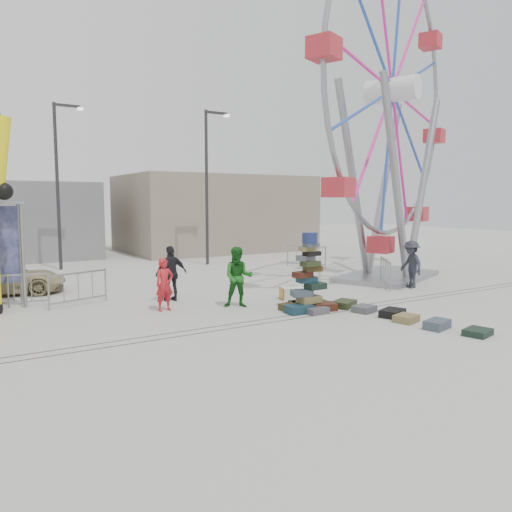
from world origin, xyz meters
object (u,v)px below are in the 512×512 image
pedestrian_red (165,285)px  steamer_trunk (293,293)px  barricade_wheel_back (306,256)px  pedestrian_green (238,277)px  barricade_wheel_front (385,273)px  barricade_dummy_c (78,288)px  suitcase_tower (308,289)px  pedestrian_black (171,274)px  barricade_dummy_b (14,291)px  ferris_wheel (391,115)px  pedestrian_grey (411,264)px  lamp_post_left (59,177)px  lamp_post_right (208,179)px  parked_suv (7,279)px

pedestrian_red → steamer_trunk: bearing=-12.8°
barricade_wheel_back → pedestrian_green: bearing=-84.8°
steamer_trunk → barricade_wheel_front: 4.45m
steamer_trunk → pedestrian_red: bearing=-169.2°
barricade_dummy_c → suitcase_tower: bearing=-55.9°
pedestrian_black → barricade_dummy_c: bearing=-18.2°
suitcase_tower → barricade_dummy_b: 9.18m
ferris_wheel → barricade_dummy_b: size_ratio=7.02×
pedestrian_grey → barricade_wheel_front: bearing=-114.6°
pedestrian_red → lamp_post_left: bearing=88.8°
lamp_post_right → barricade_wheel_back: size_ratio=4.00×
lamp_post_left → pedestrian_black: bearing=-81.1°
suitcase_tower → steamer_trunk: (0.68, 1.73, -0.47)m
barricade_dummy_b → pedestrian_red: size_ratio=1.24×
ferris_wheel → barricade_dummy_c: ferris_wheel is taller
lamp_post_right → pedestrian_green: size_ratio=4.18×
parked_suv → suitcase_tower: bearing=-121.8°
lamp_post_left → parked_suv: (-3.00, -5.85, -3.93)m
ferris_wheel → barricade_dummy_b: bearing=150.7°
lamp_post_left → barricade_dummy_b: size_ratio=4.00×
suitcase_tower → barricade_wheel_back: (6.12, 8.11, -0.12)m
steamer_trunk → barricade_dummy_b: 8.98m
barricade_dummy_c → pedestrian_black: bearing=-36.2°
steamer_trunk → barricade_wheel_front: size_ratio=0.42×
suitcase_tower → ferris_wheel: ferris_wheel is taller
pedestrian_green → pedestrian_black: size_ratio=1.03×
suitcase_tower → pedestrian_red: size_ratio=1.49×
barricade_dummy_c → parked_suv: same height
lamp_post_left → barricade_wheel_back: size_ratio=4.00×
barricade_wheel_back → barricade_wheel_front: bearing=-44.1°
barricade_wheel_front → barricade_wheel_back: size_ratio=1.00×
barricade_dummy_b → pedestrian_green: bearing=-19.3°
lamp_post_left → steamer_trunk: bearing=-66.3°
ferris_wheel → barricade_wheel_back: size_ratio=7.02×
pedestrian_grey → pedestrian_black: bearing=-91.6°
pedestrian_red → parked_suv: pedestrian_red is taller
parked_suv → steamer_trunk: bearing=-112.4°
lamp_post_left → steamer_trunk: 13.78m
ferris_wheel → parked_suv: bearing=140.2°
barricade_dummy_c → parked_suv: size_ratio=0.50×
pedestrian_grey → barricade_wheel_back: bearing=-168.3°
suitcase_tower → barricade_dummy_c: (-5.81, 4.51, -0.12)m
ferris_wheel → parked_suv: ferris_wheel is taller
lamp_post_left → pedestrian_green: 13.00m
steamer_trunk → pedestrian_green: size_ratio=0.44×
suitcase_tower → barricade_wheel_back: 10.16m
ferris_wheel → steamer_trunk: 9.22m
suitcase_tower → pedestrian_green: bearing=140.3°
suitcase_tower → barricade_wheel_front: (5.12, 1.75, -0.12)m
pedestrian_black → pedestrian_grey: bearing=164.6°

